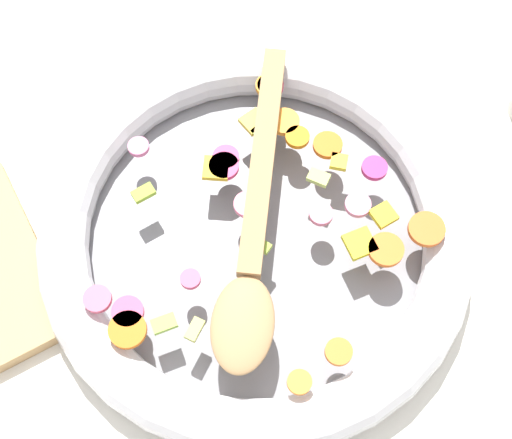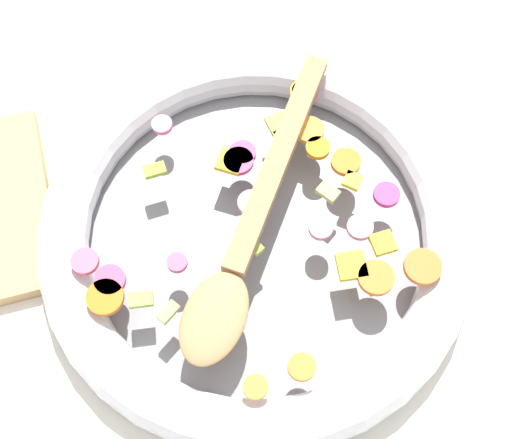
# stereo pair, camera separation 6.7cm
# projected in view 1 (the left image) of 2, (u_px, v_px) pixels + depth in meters

# --- Properties ---
(ground_plane) EXTENTS (4.00, 4.00, 0.00)m
(ground_plane) POSITION_uv_depth(u_px,v_px,m) (256.00, 240.00, 0.72)
(ground_plane) COLOR silver
(skillet) EXTENTS (0.43, 0.43, 0.05)m
(skillet) POSITION_uv_depth(u_px,v_px,m) (256.00, 231.00, 0.70)
(skillet) COLOR slate
(skillet) RESTS_ON ground_plane
(chopped_vegetables) EXTENTS (0.34, 0.31, 0.01)m
(chopped_vegetables) POSITION_uv_depth(u_px,v_px,m) (274.00, 206.00, 0.68)
(chopped_vegetables) COLOR orange
(chopped_vegetables) RESTS_ON skillet
(wooden_spoon) EXTENTS (0.23, 0.30, 0.01)m
(wooden_spoon) POSITION_uv_depth(u_px,v_px,m) (254.00, 232.00, 0.66)
(wooden_spoon) COLOR #A87F51
(wooden_spoon) RESTS_ON chopped_vegetables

